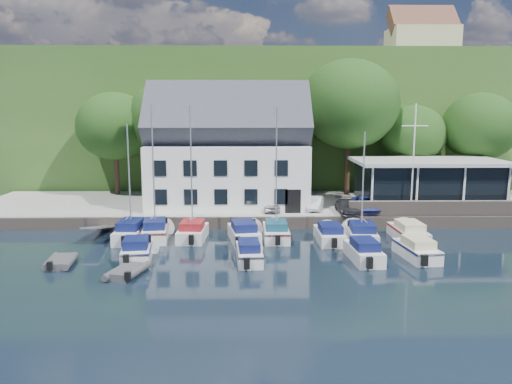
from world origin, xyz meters
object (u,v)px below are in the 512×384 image
car_white (315,203)px  boat_r1_3 (244,231)px  flagpole (413,159)px  car_dgrey (347,207)px  boat_r1_5 (330,232)px  club_pavilion (428,182)px  boat_r1_4 (276,181)px  boat_r1_7 (408,230)px  car_silver (272,204)px  boat_r1_2 (192,181)px  boat_r1_6 (363,181)px  boat_r2_0 (137,249)px  boat_r2_3 (364,249)px  harbor_building (228,157)px  boat_r2_4 (417,247)px  boat_r1_0 (129,177)px  boat_r1_1 (154,176)px  car_blue (366,204)px  dinghy_1 (127,270)px  boat_r2_2 (249,251)px  dinghy_0 (61,260)px

car_white → boat_r1_3: 9.04m
flagpole → car_dgrey: bearing=-178.4°
car_dgrey → boat_r1_5: 5.85m
club_pavilion → boat_r1_4: size_ratio=1.51×
boat_r1_7 → boat_r1_3: bearing=178.5°
car_silver → boat_r1_2: 8.86m
car_dgrey → boat_r1_2: (-12.39, -4.58, 2.89)m
boat_r1_6 → boat_r2_0: bearing=-159.7°
boat_r2_3 → car_silver: bearing=111.9°
harbor_building → boat_r2_4: bearing=-46.8°
boat_r1_0 → boat_r1_1: boat_r1_1 is taller
car_blue → boat_r2_3: car_blue is taller
boat_r1_7 → car_blue: bearing=105.8°
car_white → dinghy_1: bearing=-117.8°
boat_r1_2 → dinghy_1: bearing=-106.5°
car_dgrey → boat_r2_3: bearing=-95.3°
car_dgrey → boat_r2_2: bearing=-129.9°
club_pavilion → car_dgrey: club_pavilion is taller
car_white → boat_r1_0: (-14.44, -6.07, 3.14)m
club_pavilion → boat_r1_3: club_pavilion is taller
car_blue → boat_r2_2: (-9.98, -10.68, -0.98)m
boat_r1_7 → boat_r2_4: bearing=-103.7°
boat_r1_6 → boat_r1_7: (3.60, 0.46, -3.75)m
harbor_building → boat_r1_6: size_ratio=1.61×
car_dgrey → car_blue: size_ratio=0.97×
dinghy_1 → boat_r2_0: bearing=106.8°
boat_r2_2 → boat_r1_0: bearing=144.3°
boat_r1_6 → boat_r1_7: 5.22m
boat_r1_4 → boat_r1_2: bearing=-179.8°
car_white → boat_r1_3: bearing=-118.1°
harbor_building → club_pavilion: harbor_building is taller
dinghy_0 → car_blue: bearing=21.2°
car_white → boat_r1_2: bearing=-133.9°
club_pavilion → flagpole: flagpole is taller
car_silver → boat_r1_0: bearing=-149.6°
boat_r1_2 → boat_r1_3: bearing=-4.4°
boat_r1_4 → dinghy_1: 12.90m
boat_r1_4 → boat_r1_7: size_ratio=1.37×
boat_r1_5 → boat_r1_6: bearing=-1.8°
harbor_building → car_white: harbor_building is taller
boat_r1_3 → dinghy_0: 12.66m
boat_r1_1 → boat_r1_0: bearing=176.6°
harbor_building → dinghy_0: (-9.91, -14.77, -5.02)m
car_white → boat_r2_3: (1.63, -11.47, -0.84)m
boat_r2_2 → boat_r1_1: bearing=137.8°
boat_r1_4 → boat_r2_4: 10.82m
flagpole → boat_r2_4: size_ratio=1.57×
dinghy_1 → car_white: bearing=63.5°
club_pavilion → boat_r1_2: boat_r1_2 is taller
boat_r1_3 → boat_r1_5: bearing=-11.6°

